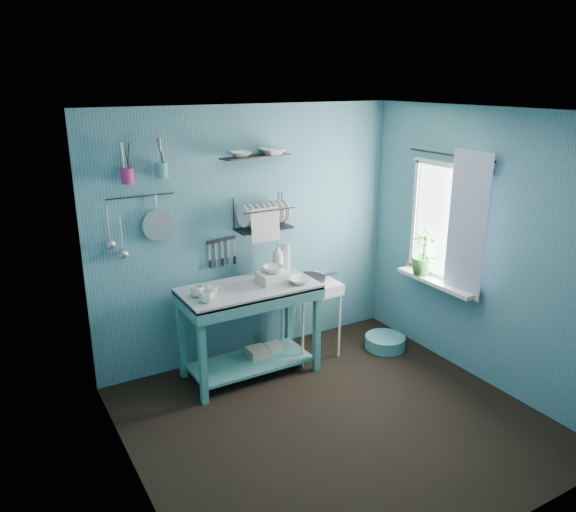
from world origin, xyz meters
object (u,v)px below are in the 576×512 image
soap_bottle (278,258)px  potted_plant (423,253)px  hotplate_stand (310,318)px  mug_mid (213,291)px  floor_basin (385,342)px  mug_left (206,297)px  water_bottle (286,257)px  work_counter (250,331)px  frying_pan (310,278)px  dish_rack (264,213)px  storage_tin_large (257,358)px  mug_right (197,292)px  utensil_cup_magenta (127,176)px  storage_tin_small (274,353)px  colander (158,225)px  wash_tub (274,277)px  utensil_cup_teal (162,170)px

soap_bottle → potted_plant: bearing=-24.5°
hotplate_stand → mug_mid: bearing=-169.0°
soap_bottle → floor_basin: 1.50m
mug_left → water_bottle: water_bottle is taller
work_counter → frying_pan: 0.82m
work_counter → dish_rack: bearing=50.1°
mug_left → storage_tin_large: mug_left is taller
storage_tin_large → potted_plant: bearing=-15.4°
mug_right → utensil_cup_magenta: utensil_cup_magenta is taller
water_bottle → storage_tin_small: 0.97m
utensil_cup_magenta → potted_plant: utensil_cup_magenta is taller
mug_left → hotplate_stand: 1.34m
colander → wash_tub: bearing=-23.6°
frying_pan → utensil_cup_teal: 1.79m
potted_plant → storage_tin_small: 1.80m
frying_pan → utensil_cup_magenta: utensil_cup_magenta is taller
floor_basin → mug_left: bearing=177.9°
colander → storage_tin_small: size_ratio=1.40×
utensil_cup_teal → floor_basin: 2.90m
wash_tub → floor_basin: wash_tub is taller
work_counter → storage_tin_small: bearing=21.5°
mug_right → frying_pan: bearing=3.6°
work_counter → utensil_cup_magenta: (-0.93, 0.36, 1.50)m
mug_right → colander: bearing=116.2°
storage_tin_small → floor_basin: bearing=-14.9°
mug_left → colander: colander is taller
mug_left → mug_mid: mug_left is taller
frying_pan → storage_tin_large: 0.95m
work_counter → storage_tin_small: 0.47m
potted_plant → storage_tin_large: bearing=164.6°
mug_right → wash_tub: bearing=-1.5°
mug_mid → storage_tin_small: 1.09m
water_bottle → dish_rack: size_ratio=0.51×
mug_left → frying_pan: (1.20, 0.24, -0.12)m
floor_basin → dish_rack: bearing=154.6°
mug_mid → frying_pan: (1.10, 0.14, -0.12)m
soap_bottle → dish_rack: bearing=129.8°
frying_pan → colander: (-1.41, 0.31, 0.66)m
mug_right → hotplate_stand: (1.22, 0.08, -0.55)m
water_bottle → floor_basin: size_ratio=0.67×
wash_tub → storage_tin_small: (0.05, 0.10, -0.84)m
mug_mid → wash_tub: wash_tub is taller
mug_right → hotplate_stand: size_ratio=0.16×
mug_right → colander: (-0.19, 0.39, 0.54)m
storage_tin_small → mug_mid: bearing=-168.4°
mug_mid → mug_right: size_ratio=0.81×
work_counter → soap_bottle: (0.42, 0.20, 0.60)m
potted_plant → storage_tin_large: (-1.65, 0.46, -0.94)m
water_bottle → frying_pan: size_ratio=0.93×
storage_tin_small → utensil_cup_teal: bearing=163.2°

